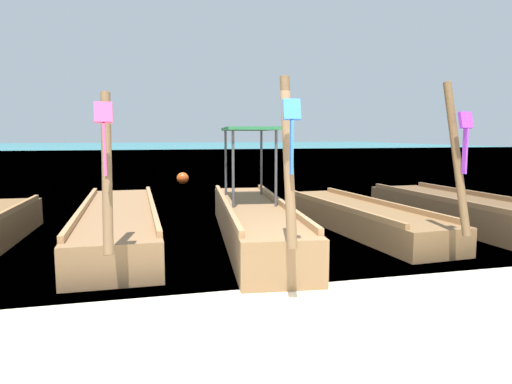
{
  "coord_description": "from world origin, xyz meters",
  "views": [
    {
      "loc": [
        -1.95,
        -4.5,
        1.96
      ],
      "look_at": [
        0.0,
        3.1,
        1.0
      ],
      "focal_mm": 32.57,
      "sensor_mm": 36.0,
      "label": 1
    }
  ],
  "objects_px": {
    "longtail_boat_pink_ribbon": "(119,223)",
    "longtail_boat_violet_ribbon": "(359,217)",
    "longtail_boat_orange_ribbon": "(462,212)",
    "mooring_buoy_near": "(183,178)",
    "longtail_boat_blue_ribbon": "(254,219)"
  },
  "relations": [
    {
      "from": "longtail_boat_blue_ribbon",
      "to": "longtail_boat_violet_ribbon",
      "type": "relative_size",
      "value": 1.1
    },
    {
      "from": "longtail_boat_pink_ribbon",
      "to": "mooring_buoy_near",
      "type": "distance_m",
      "value": 9.8
    },
    {
      "from": "longtail_boat_blue_ribbon",
      "to": "longtail_boat_violet_ribbon",
      "type": "xyz_separation_m",
      "value": [
        2.36,
        0.39,
        -0.12
      ]
    },
    {
      "from": "longtail_boat_orange_ribbon",
      "to": "mooring_buoy_near",
      "type": "bearing_deg",
      "value": 116.58
    },
    {
      "from": "longtail_boat_orange_ribbon",
      "to": "mooring_buoy_near",
      "type": "relative_size",
      "value": 11.82
    },
    {
      "from": "longtail_boat_blue_ribbon",
      "to": "longtail_boat_violet_ribbon",
      "type": "distance_m",
      "value": 2.39
    },
    {
      "from": "longtail_boat_violet_ribbon",
      "to": "mooring_buoy_near",
      "type": "relative_size",
      "value": 12.15
    },
    {
      "from": "longtail_boat_orange_ribbon",
      "to": "mooring_buoy_near",
      "type": "xyz_separation_m",
      "value": [
        -5.05,
        10.1,
        -0.07
      ]
    },
    {
      "from": "longtail_boat_violet_ribbon",
      "to": "mooring_buoy_near",
      "type": "xyz_separation_m",
      "value": [
        -2.71,
        9.9,
        -0.03
      ]
    },
    {
      "from": "longtail_boat_blue_ribbon",
      "to": "mooring_buoy_near",
      "type": "relative_size",
      "value": 13.39
    },
    {
      "from": "longtail_boat_pink_ribbon",
      "to": "longtail_boat_orange_ribbon",
      "type": "height_order",
      "value": "longtail_boat_pink_ribbon"
    },
    {
      "from": "longtail_boat_pink_ribbon",
      "to": "longtail_boat_violet_ribbon",
      "type": "height_order",
      "value": "longtail_boat_violet_ribbon"
    },
    {
      "from": "longtail_boat_blue_ribbon",
      "to": "mooring_buoy_near",
      "type": "height_order",
      "value": "longtail_boat_blue_ribbon"
    },
    {
      "from": "longtail_boat_pink_ribbon",
      "to": "mooring_buoy_near",
      "type": "xyz_separation_m",
      "value": [
        2.11,
        9.57,
        -0.06
      ]
    },
    {
      "from": "longtail_boat_pink_ribbon",
      "to": "longtail_boat_violet_ribbon",
      "type": "bearing_deg",
      "value": -3.94
    }
  ]
}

